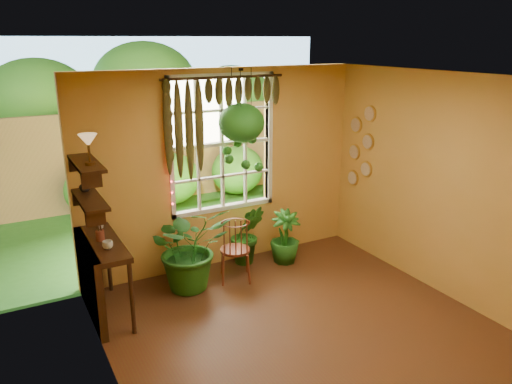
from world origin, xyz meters
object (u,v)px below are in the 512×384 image
Objects in this scene: potted_plant_mid at (247,234)px; potted_plant_left at (190,247)px; hanging_basket at (241,129)px; windsor_chair at (235,258)px; counter_ledge at (94,272)px.

potted_plant_left is at bearing -162.28° from potted_plant_mid.
potted_plant_left is at bearing -161.43° from hanging_basket.
potted_plant_mid is (0.38, 0.40, 0.13)m from windsor_chair.
counter_ledge is 1.39× the size of potted_plant_mid.
counter_ledge is 0.88× the size of hanging_basket.
windsor_chair reaches higher than counter_ledge.
hanging_basket is at bearing 11.79° from counter_ledge.
counter_ledge is 1.80m from windsor_chair.
potted_plant_mid is at bearing 69.26° from windsor_chair.
potted_plant_mid is 0.63× the size of hanging_basket.
potted_plant_left reaches higher than windsor_chair.
potted_plant_mid is at bearing 17.72° from potted_plant_left.
potted_plant_left is (1.20, 0.14, 0.00)m from counter_ledge.
counter_ledge is at bearing -155.12° from windsor_chair.
hanging_basket reaches higher than windsor_chair.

